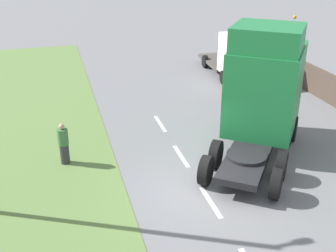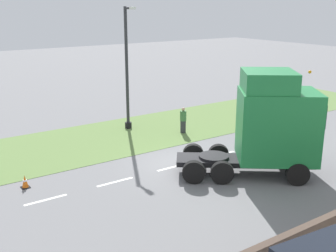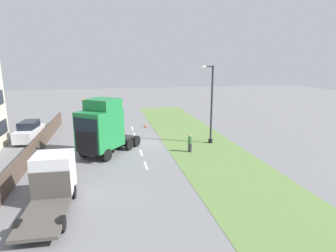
{
  "view_description": "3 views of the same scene",
  "coord_description": "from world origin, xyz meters",
  "px_view_note": "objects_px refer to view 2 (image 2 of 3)",
  "views": [
    {
      "loc": [
        -4.36,
        -11.22,
        7.82
      ],
      "look_at": [
        -0.71,
        1.85,
        1.66
      ],
      "focal_mm": 45.0,
      "sensor_mm": 36.0,
      "label": 1
    },
    {
      "loc": [
        15.85,
        -11.89,
        7.76
      ],
      "look_at": [
        -0.05,
        -0.95,
        2.15
      ],
      "focal_mm": 45.0,
      "sensor_mm": 36.0,
      "label": 2
    },
    {
      "loc": [
        2.58,
        26.41,
        8.0
      ],
      "look_at": [
        -2.44,
        2.55,
        2.36
      ],
      "focal_mm": 30.0,
      "sensor_mm": 36.0,
      "label": 3
    }
  ],
  "objects_px": {
    "pedestrian": "(183,121)",
    "lorry_cab": "(272,124)",
    "lamp_post": "(127,76)",
    "traffic_cone_lead": "(25,182)"
  },
  "relations": [
    {
      "from": "pedestrian",
      "to": "lamp_post",
      "type": "bearing_deg",
      "value": -139.86
    },
    {
      "from": "lamp_post",
      "to": "traffic_cone_lead",
      "type": "height_order",
      "value": "lamp_post"
    },
    {
      "from": "lamp_post",
      "to": "traffic_cone_lead",
      "type": "distance_m",
      "value": 10.35
    },
    {
      "from": "lorry_cab",
      "to": "pedestrian",
      "type": "relative_size",
      "value": 3.96
    },
    {
      "from": "pedestrian",
      "to": "lorry_cab",
      "type": "bearing_deg",
      "value": -4.75
    },
    {
      "from": "lorry_cab",
      "to": "lamp_post",
      "type": "distance_m",
      "value": 10.6
    },
    {
      "from": "lamp_post",
      "to": "pedestrian",
      "type": "bearing_deg",
      "value": 40.14
    },
    {
      "from": "lamp_post",
      "to": "traffic_cone_lead",
      "type": "xyz_separation_m",
      "value": [
        5.42,
        -8.24,
        -3.14
      ]
    },
    {
      "from": "pedestrian",
      "to": "traffic_cone_lead",
      "type": "bearing_deg",
      "value": -75.9
    },
    {
      "from": "lorry_cab",
      "to": "traffic_cone_lead",
      "type": "xyz_separation_m",
      "value": [
        -5.0,
        -9.94,
        -2.18
      ]
    }
  ]
}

